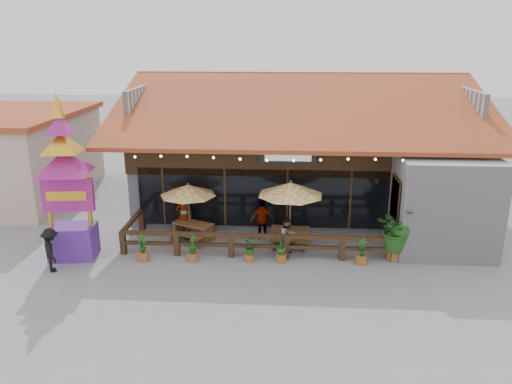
# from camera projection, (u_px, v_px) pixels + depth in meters

# --- Properties ---
(ground) EXTENTS (100.00, 100.00, 0.00)m
(ground) POSITION_uv_depth(u_px,v_px,m) (300.00, 253.00, 18.54)
(ground) COLOR gray
(ground) RESTS_ON ground
(restaurant_building) EXTENTS (15.50, 14.73, 6.09)m
(restaurant_building) POSITION_uv_depth(u_px,v_px,m) (304.00, 155.00, 24.15)
(restaurant_building) COLOR #B2B3B7
(restaurant_building) RESTS_ON ground
(patio_railing) EXTENTS (10.00, 2.60, 0.92)m
(patio_railing) POSITION_uv_depth(u_px,v_px,m) (238.00, 239.00, 18.24)
(patio_railing) COLOR #402A17
(patio_railing) RESTS_ON ground
(umbrella_left) EXTENTS (2.22, 2.22, 2.33)m
(umbrella_left) POSITION_uv_depth(u_px,v_px,m) (188.00, 190.00, 19.18)
(umbrella_left) COLOR brown
(umbrella_left) RESTS_ON ground
(umbrella_right) EXTENTS (3.11, 3.11, 2.64)m
(umbrella_right) POSITION_uv_depth(u_px,v_px,m) (291.00, 189.00, 18.41)
(umbrella_right) COLOR brown
(umbrella_right) RESTS_ON ground
(picnic_table_left) EXTENTS (1.95, 1.84, 0.74)m
(picnic_table_left) POSITION_uv_depth(u_px,v_px,m) (193.00, 229.00, 19.50)
(picnic_table_left) COLOR brown
(picnic_table_left) RESTS_ON ground
(picnic_table_right) EXTENTS (1.53, 1.34, 0.70)m
(picnic_table_right) POSITION_uv_depth(u_px,v_px,m) (290.00, 234.00, 19.03)
(picnic_table_right) COLOR brown
(picnic_table_right) RESTS_ON ground
(thai_sign_tower) EXTENTS (2.63, 2.63, 6.42)m
(thai_sign_tower) POSITION_uv_depth(u_px,v_px,m) (64.00, 167.00, 17.21)
(thai_sign_tower) COLOR #562791
(thai_sign_tower) RESTS_ON ground
(tropical_plant) EXTENTS (1.91, 1.88, 2.00)m
(tropical_plant) POSITION_uv_depth(u_px,v_px,m) (396.00, 230.00, 17.64)
(tropical_plant) COLOR brown
(tropical_plant) RESTS_ON ground
(diner_a) EXTENTS (0.72, 0.54, 1.78)m
(diner_a) POSITION_uv_depth(u_px,v_px,m) (184.00, 216.00, 19.78)
(diner_a) COLOR #3D2713
(diner_a) RESTS_ON ground
(diner_b) EXTENTS (0.88, 0.87, 1.43)m
(diner_b) POSITION_uv_depth(u_px,v_px,m) (287.00, 236.00, 18.23)
(diner_b) COLOR #3D2713
(diner_b) RESTS_ON ground
(diner_c) EXTENTS (0.99, 0.56, 1.59)m
(diner_c) POSITION_uv_depth(u_px,v_px,m) (263.00, 220.00, 19.62)
(diner_c) COLOR #3D2713
(diner_c) RESTS_ON ground
(pedestrian) EXTENTS (1.02, 1.15, 1.55)m
(pedestrian) POSITION_uv_depth(u_px,v_px,m) (51.00, 250.00, 16.90)
(pedestrian) COLOR black
(pedestrian) RESTS_ON ground
(planter_a) EXTENTS (0.43, 0.42, 1.02)m
(planter_a) POSITION_uv_depth(u_px,v_px,m) (142.00, 250.00, 17.76)
(planter_a) COLOR brown
(planter_a) RESTS_ON ground
(planter_b) EXTENTS (0.40, 0.42, 0.98)m
(planter_b) POSITION_uv_depth(u_px,v_px,m) (193.00, 250.00, 17.73)
(planter_b) COLOR brown
(planter_b) RESTS_ON ground
(planter_c) EXTENTS (0.69, 0.68, 0.86)m
(planter_c) POSITION_uv_depth(u_px,v_px,m) (249.00, 249.00, 17.70)
(planter_c) COLOR brown
(planter_c) RESTS_ON ground
(planter_d) EXTENTS (0.47, 0.47, 0.93)m
(planter_d) POSITION_uv_depth(u_px,v_px,m) (281.00, 250.00, 17.68)
(planter_d) COLOR brown
(planter_d) RESTS_ON ground
(planter_e) EXTENTS (0.42, 0.40, 0.99)m
(planter_e) POSITION_uv_depth(u_px,v_px,m) (362.00, 253.00, 17.51)
(planter_e) COLOR brown
(planter_e) RESTS_ON ground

